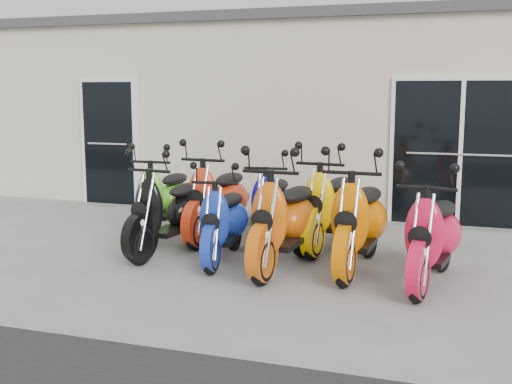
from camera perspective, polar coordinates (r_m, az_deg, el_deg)
ground at (r=8.28m, az=-1.32°, el=-5.76°), size 80.00×80.00×0.00m
building at (r=13.03m, az=6.44°, el=6.75°), size 14.00×6.00×3.20m
roof_cap at (r=13.07m, az=6.57°, el=14.12°), size 14.20×6.20×0.16m
front_step at (r=10.14m, az=2.53°, el=-2.56°), size 14.00×0.40×0.15m
door_left at (r=11.39m, az=-12.93°, el=4.53°), size 1.07×0.08×2.22m
door_right at (r=9.74m, az=17.73°, el=3.59°), size 2.02×0.08×2.22m
scooter_front_black at (r=8.38m, az=-7.71°, el=-0.72°), size 0.94×1.99×1.41m
scooter_front_blue at (r=7.93m, az=-2.89°, el=-1.63°), size 0.85×1.82×1.30m
scooter_front_orange_a at (r=7.56m, az=2.57°, el=-1.32°), size 0.90×2.11×1.52m
scooter_front_orange_b at (r=7.58m, az=9.20°, el=-1.40°), size 0.84×2.09×1.52m
scooter_front_red at (r=7.18m, az=15.52°, el=-2.62°), size 0.97×1.99×1.41m
scooter_back_green at (r=9.50m, az=-8.20°, el=0.37°), size 0.75×1.91×1.39m
scooter_back_red at (r=9.09m, az=-3.46°, el=0.31°), size 0.84×2.03×1.47m
scooter_back_blue at (r=8.92m, az=1.45°, el=-0.23°), size 0.83×1.89×1.36m
scooter_back_yellow at (r=8.62m, az=6.65°, el=-0.20°), size 0.94×2.07×1.48m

